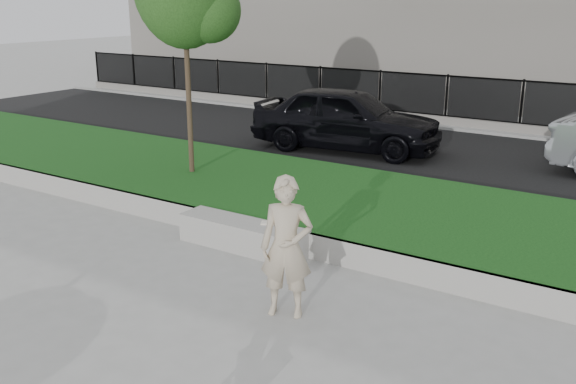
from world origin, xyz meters
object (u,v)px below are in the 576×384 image
Objects in this scene: man at (287,247)px; book at (268,223)px; stone_bench at (243,235)px; car_dark at (346,118)px.

man reaches higher than book.
stone_bench is at bearing 118.16° from man.
man is 9.00m from car_dark.
car_dark is (-3.57, 8.27, -0.03)m from man.
stone_bench is at bearing -172.45° from car_dark.
book is (-1.39, 1.60, -0.43)m from man.
man reaches higher than car_dark.
stone_bench is 2.39m from man.
book is (0.39, 0.14, 0.24)m from stone_bench.
car_dark is at bearing 90.98° from man.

